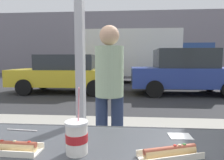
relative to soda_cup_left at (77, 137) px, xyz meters
The scene contains 12 objects.
ground_plane 8.39m from the soda_cup_left, 90.54° to the left, with size 60.00×60.00×0.00m, color #2D2D30.
sidewalk_strip 2.16m from the soda_cup_left, 92.32° to the left, with size 16.00×2.80×0.13m, color #9E998E.
building_facade_far 20.03m from the soda_cup_left, 90.23° to the left, with size 28.00×1.20×6.40m, color gray.
soda_cup_left is the anchor object (origin of this frame).
hotdog_tray_near 0.42m from the soda_cup_left, ahead, with size 0.29×0.18×0.05m.
hotdog_tray_far 0.30m from the soda_cup_left, behind, with size 0.24×0.11×0.05m.
loose_straw 0.48m from the soda_cup_left, 148.15° to the left, with size 0.01×0.01×0.19m, color white.
napkin_wrapper 0.57m from the soda_cup_left, 23.91° to the left, with size 0.12×0.09×0.00m, color white.
parked_car_yellow 7.50m from the soda_cup_left, 108.10° to the left, with size 4.50×1.94×1.59m.
parked_car_blue 7.58m from the soda_cup_left, 70.19° to the left, with size 4.31×1.97×1.82m.
box_truck 11.40m from the soda_cup_left, 83.78° to the left, with size 7.30×2.44×3.16m.
pedestrian 1.32m from the soda_cup_left, 88.78° to the left, with size 0.32×0.32×1.63m.
Camera 1 is at (0.30, -1.15, 1.37)m, focal length 30.72 mm.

